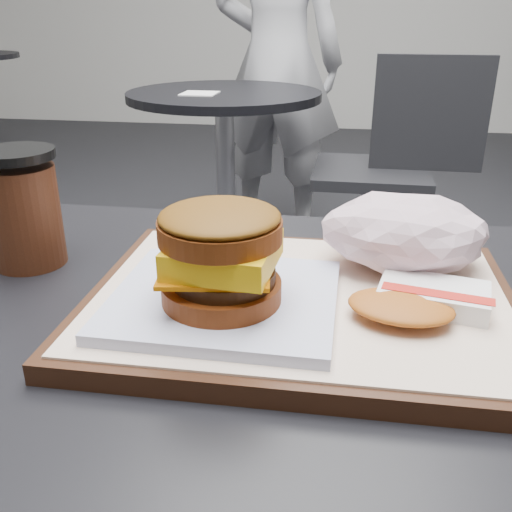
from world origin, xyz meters
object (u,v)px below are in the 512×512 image
object	(u,v)px
breakfast_sandwich	(222,266)
coffee_cup	(24,211)
serving_tray	(300,303)
hash_brown	(419,300)
crumpled_wrapper	(404,233)
neighbor_table	(225,146)
patron	(277,61)
neighbor_chair	(390,160)
customer_table	(237,491)

from	to	relation	value
breakfast_sandwich	coffee_cup	world-z (taller)	coffee_cup
serving_tray	hash_brown	size ratio (longest dim) A/B	2.99
coffee_cup	crumpled_wrapper	bearing A→B (deg)	1.23
breakfast_sandwich	neighbor_table	size ratio (longest dim) A/B	0.26
patron	hash_brown	bearing A→B (deg)	110.12
breakfast_sandwich	crumpled_wrapper	bearing A→B (deg)	35.88
neighbor_chair	patron	size ratio (longest dim) A/B	0.54
coffee_cup	neighbor_chair	distance (m)	1.70
crumpled_wrapper	neighbor_table	world-z (taller)	crumpled_wrapper
hash_brown	neighbor_chair	bearing A→B (deg)	86.40
serving_tray	patron	size ratio (longest dim) A/B	0.24
breakfast_sandwich	neighbor_table	world-z (taller)	breakfast_sandwich
crumpled_wrapper	coffee_cup	distance (m)	0.39
neighbor_chair	serving_tray	bearing A→B (deg)	-97.08
coffee_cup	neighbor_table	xyz separation A→B (m)	(-0.11, 1.55, -0.28)
customer_table	neighbor_table	xyz separation A→B (m)	(-0.35, 1.65, -0.03)
neighbor_table	neighbor_chair	size ratio (longest dim) A/B	0.85
hash_brown	neighbor_chair	size ratio (longest dim) A/B	0.14
neighbor_chair	patron	xyz separation A→B (m)	(-0.49, 0.52, 0.30)
coffee_cup	breakfast_sandwich	bearing A→B (deg)	-24.08
breakfast_sandwich	patron	size ratio (longest dim) A/B	0.12
breakfast_sandwich	coffee_cup	xyz separation A→B (m)	(-0.23, 0.10, 0.00)
crumpled_wrapper	coffee_cup	bearing A→B (deg)	-178.77
serving_tray	coffee_cup	bearing A→B (deg)	167.37
customer_table	neighbor_chair	world-z (taller)	neighbor_chair
neighbor_table	neighbor_chair	bearing A→B (deg)	4.27
breakfast_sandwich	neighbor_table	bearing A→B (deg)	101.69
crumpled_wrapper	neighbor_table	distance (m)	1.64
neighbor_chair	coffee_cup	bearing A→B (deg)	-107.54
serving_tray	breakfast_sandwich	bearing A→B (deg)	-148.73
customer_table	breakfast_sandwich	size ratio (longest dim) A/B	4.15
serving_tray	crumpled_wrapper	bearing A→B (deg)	38.70
hash_brown	crumpled_wrapper	xyz separation A→B (m)	(-0.01, 0.09, 0.02)
customer_table	serving_tray	distance (m)	0.21
coffee_cup	serving_tray	bearing A→B (deg)	-12.63
crumpled_wrapper	patron	size ratio (longest dim) A/B	0.10
customer_table	neighbor_chair	xyz separation A→B (m)	(0.26, 1.70, -0.07)
serving_tray	crumpled_wrapper	world-z (taller)	crumpled_wrapper
breakfast_sandwich	hash_brown	distance (m)	0.17
patron	customer_table	bearing A→B (deg)	106.12
customer_table	crumpled_wrapper	xyz separation A→B (m)	(0.15, 0.11, 0.24)
hash_brown	neighbor_table	world-z (taller)	hash_brown
serving_tray	customer_table	bearing A→B (deg)	-144.97
serving_tray	coffee_cup	size ratio (longest dim) A/B	3.06
serving_tray	breakfast_sandwich	size ratio (longest dim) A/B	1.97
coffee_cup	neighbor_table	size ratio (longest dim) A/B	0.17
breakfast_sandwich	patron	world-z (taller)	patron
neighbor_table	patron	world-z (taller)	patron
neighbor_table	patron	distance (m)	0.64
customer_table	coffee_cup	world-z (taller)	coffee_cup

